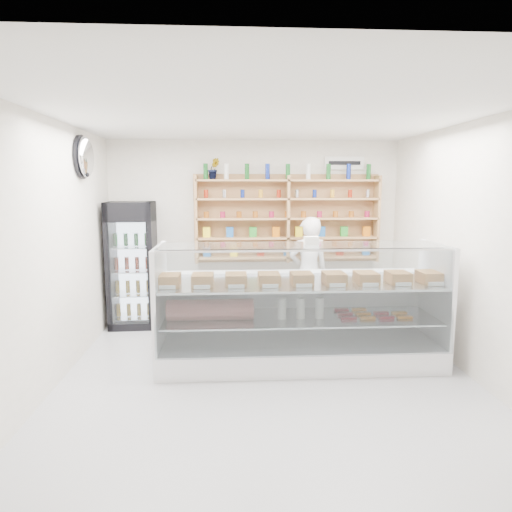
{
  "coord_description": "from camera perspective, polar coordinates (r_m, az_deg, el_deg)",
  "views": [
    {
      "loc": [
        -0.41,
        -4.67,
        2.09
      ],
      "look_at": [
        -0.08,
        0.9,
        1.24
      ],
      "focal_mm": 32.0,
      "sensor_mm": 36.0,
      "label": 1
    }
  ],
  "objects": [
    {
      "name": "room",
      "position": [
        4.74,
        1.56,
        0.31
      ],
      "size": [
        5.0,
        5.0,
        5.0
      ],
      "color": "#A9A8AD",
      "rests_on": "ground"
    },
    {
      "name": "display_counter",
      "position": [
        5.5,
        5.44,
        -9.41
      ],
      "size": [
        3.3,
        0.99,
        1.43
      ],
      "color": "white",
      "rests_on": "floor"
    },
    {
      "name": "shop_worker",
      "position": [
        6.84,
        6.58,
        -2.01
      ],
      "size": [
        0.67,
        0.51,
        1.65
      ],
      "primitive_type": "imported",
      "rotation": [
        0.0,
        0.0,
        3.34
      ],
      "color": "white",
      "rests_on": "floor"
    },
    {
      "name": "drinks_cooler",
      "position": [
        7.05,
        -15.18,
        -1.01
      ],
      "size": [
        0.69,
        0.68,
        1.87
      ],
      "rotation": [
        0.0,
        0.0,
        0.03
      ],
      "color": "black",
      "rests_on": "floor"
    },
    {
      "name": "wall_shelving",
      "position": [
        7.09,
        3.95,
        4.67
      ],
      "size": [
        2.84,
        0.28,
        1.33
      ],
      "color": "#A4854D",
      "rests_on": "back_wall"
    },
    {
      "name": "potted_plant",
      "position": [
        7.02,
        -5.3,
        10.81
      ],
      "size": [
        0.2,
        0.17,
        0.32
      ],
      "primitive_type": "imported",
      "rotation": [
        0.0,
        0.0,
        0.2
      ],
      "color": "#1E6626",
      "rests_on": "wall_shelving"
    },
    {
      "name": "security_mirror",
      "position": [
        6.14,
        -20.52,
        11.51
      ],
      "size": [
        0.15,
        0.5,
        0.5
      ],
      "primitive_type": "ellipsoid",
      "color": "silver",
      "rests_on": "left_wall"
    },
    {
      "name": "wall_sign",
      "position": [
        7.38,
        10.98,
        11.34
      ],
      "size": [
        0.62,
        0.03,
        0.2
      ],
      "primitive_type": "cube",
      "color": "white",
      "rests_on": "back_wall"
    }
  ]
}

